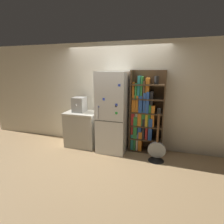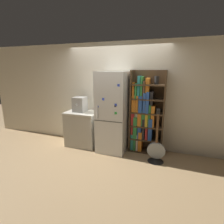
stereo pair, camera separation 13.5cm
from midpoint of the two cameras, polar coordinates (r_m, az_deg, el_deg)
ground_plane at (r=4.38m, az=0.64°, el=-12.72°), size 16.00×16.00×0.00m
wall_back at (r=4.42m, az=2.63°, el=5.25°), size 8.00×0.05×2.60m
refrigerator at (r=4.15m, az=1.17°, el=-0.14°), size 0.68×0.70×1.91m
bookshelf at (r=4.19m, az=11.36°, el=-0.88°), size 0.77×0.34×1.94m
kitchen_counter at (r=4.64m, az=-8.66°, el=-5.30°), size 0.81×0.62×0.90m
espresso_machine at (r=4.51m, az=-9.61°, el=2.47°), size 0.30×0.36×0.37m
guitar at (r=4.01m, az=15.09°, el=-13.15°), size 0.38×0.35×1.20m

